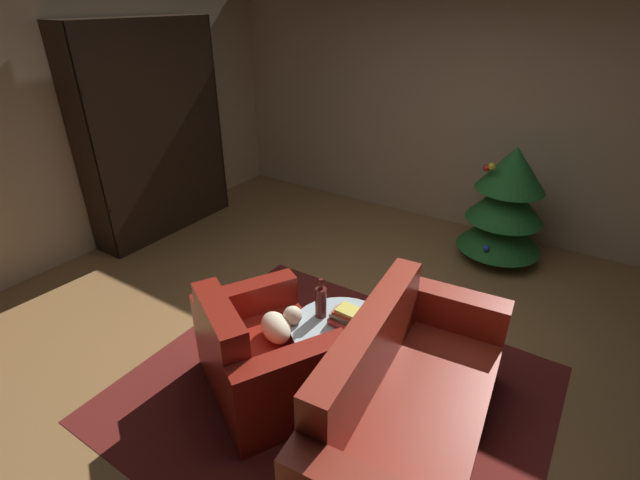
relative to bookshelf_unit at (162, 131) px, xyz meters
The scene contains 11 objects.
ground_plane 3.17m from the bookshelf_unit, 15.39° to the right, with size 7.42×7.42×0.00m, color #9F7041.
wall_back 3.43m from the bookshelf_unit, 33.22° to the left, with size 6.30×0.06×2.74m, color tan.
wall_left 0.87m from the bookshelf_unit, 108.46° to the right, with size 0.06×5.38×2.74m, color tan.
area_rug 3.46m from the bookshelf_unit, 23.07° to the right, with size 2.72×2.35×0.01m, color maroon.
bookshelf_unit is the anchor object (origin of this frame).
armchair_red 3.10m from the bookshelf_unit, 29.95° to the right, with size 1.19×1.12×0.80m.
couch_red 3.93m from the bookshelf_unit, 21.40° to the right, with size 0.92×1.78×0.89m.
coffee_table 3.28m from the bookshelf_unit, 20.88° to the right, with size 0.70×0.70×0.48m.
book_stack_on_table 3.25m from the bookshelf_unit, 20.12° to the right, with size 0.24×0.19×0.13m.
bottle_on_table 3.06m from the bookshelf_unit, 21.70° to the right, with size 0.08×0.08×0.30m.
decorated_tree 3.71m from the bookshelf_unit, 19.41° to the left, with size 0.83×0.83×1.20m.
Camera 1 is at (1.33, -2.48, 2.44)m, focal length 25.80 mm.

